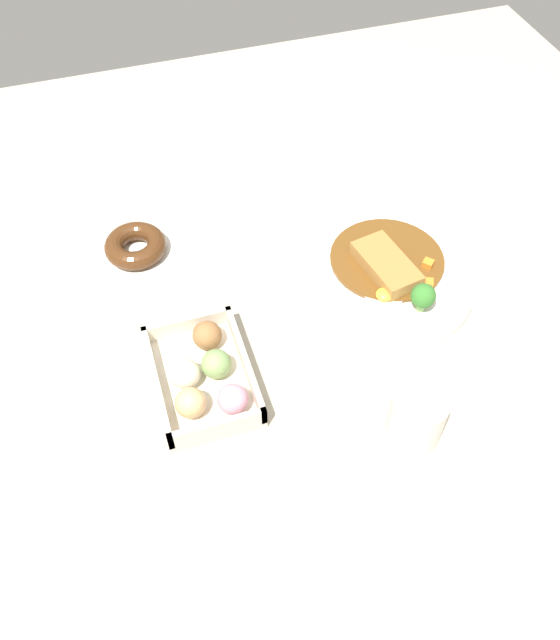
{
  "coord_description": "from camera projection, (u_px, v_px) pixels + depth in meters",
  "views": [
    {
      "loc": [
        -0.6,
        0.24,
        0.79
      ],
      "look_at": [
        -0.01,
        0.06,
        0.03
      ],
      "focal_mm": 37.06,
      "sensor_mm": 36.0,
      "label": 1
    }
  ],
  "objects": [
    {
      "name": "ground_plane",
      "position": [
        311.0,
        318.0,
        1.02
      ],
      "size": [
        1.6,
        1.6,
        0.0
      ],
      "primitive_type": "plane",
      "color": "#B2A893"
    },
    {
      "name": "curry_plate",
      "position": [
        388.0,
        278.0,
        1.05
      ],
      "size": [
        0.28,
        0.28,
        0.07
      ],
      "color": "white",
      "rests_on": "ground_plane"
    },
    {
      "name": "donut_box",
      "position": [
        204.0,
        377.0,
        0.92
      ],
      "size": [
        0.19,
        0.13,
        0.05
      ],
      "color": "beige",
      "rests_on": "ground_plane"
    },
    {
      "name": "chocolate_ring_donut",
      "position": [
        136.0,
        247.0,
        1.09
      ],
      "size": [
        0.16,
        0.16,
        0.03
      ],
      "color": "white",
      "rests_on": "ground_plane"
    },
    {
      "name": "coffee_mug",
      "position": [
        417.0,
        416.0,
        0.86
      ],
      "size": [
        0.07,
        0.07,
        0.08
      ],
      "primitive_type": "cylinder",
      "color": "silver",
      "rests_on": "ground_plane"
    }
  ]
}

